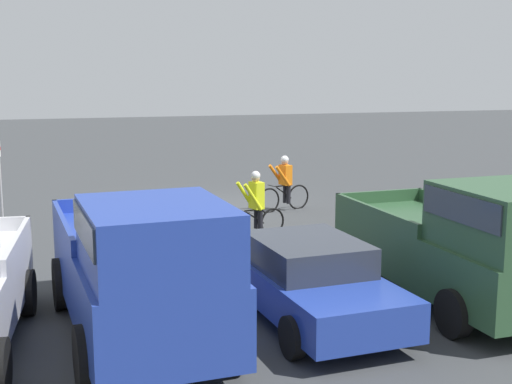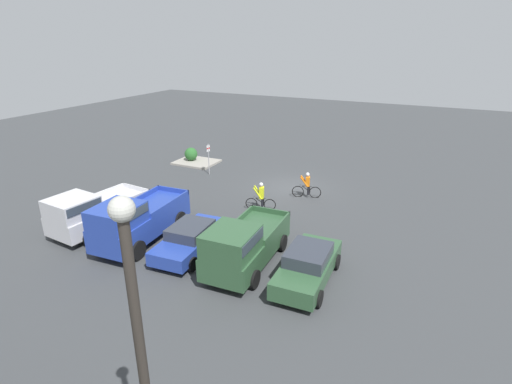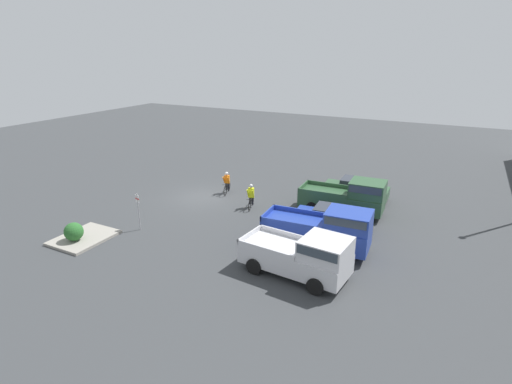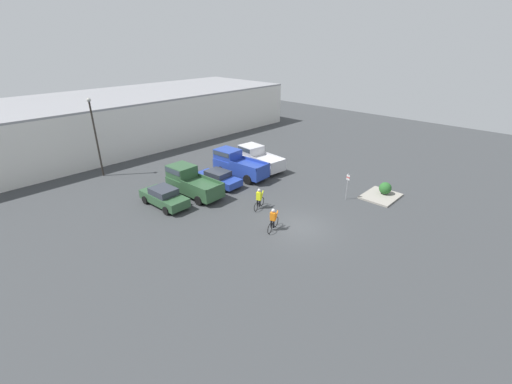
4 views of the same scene
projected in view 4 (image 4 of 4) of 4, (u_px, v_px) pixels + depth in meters
The scene contains 13 objects.
ground_plane at pixel (299, 227), 24.03m from camera, with size 80.00×80.00×0.00m, color #383A3D.
warehouse_building at pixel (104, 121), 41.35m from camera, with size 48.66×15.15×5.74m.
sedan_0 at pixel (164, 197), 26.80m from camera, with size 2.04×4.46×1.48m.
pickup_truck_0 at pixel (190, 181), 28.64m from camera, with size 2.40×5.33×2.29m.
sedan_1 at pixel (218, 178), 30.55m from camera, with size 2.18×4.53×1.35m.
pickup_truck_1 at pixel (237, 163), 32.43m from camera, with size 2.44×5.60×2.38m.
pickup_truck_2 at pixel (258, 158), 34.37m from camera, with size 2.66×5.19×2.16m.
cyclist_0 at pixel (259, 199), 26.34m from camera, with size 1.69×0.62×1.66m.
cyclist_1 at pixel (273, 219), 23.36m from camera, with size 1.73×0.63×1.63m.
fire_lane_sign at pixel (347, 184), 27.56m from camera, with size 0.09×0.30×2.25m.
lamppost at pixel (95, 132), 31.15m from camera, with size 0.36×0.36×7.32m.
curb_island at pixel (381, 196), 28.47m from camera, with size 3.16×2.55×0.15m, color gray.
shrub at pixel (385, 188), 28.54m from camera, with size 1.01×1.01×1.01m.
Camera 4 is at (-17.24, -12.15, 12.15)m, focal length 24.00 mm.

